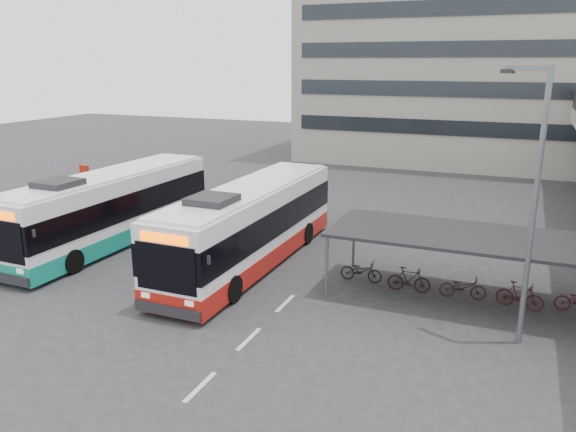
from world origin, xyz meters
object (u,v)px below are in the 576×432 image
at_px(pedestrian, 258,259).
at_px(lamp_post, 532,193).
at_px(bus_main, 250,226).
at_px(bus_teal, 111,208).

height_order(pedestrian, lamp_post, lamp_post).
bearing_deg(bus_main, bus_teal, 179.96).
distance_m(bus_teal, lamp_post, 19.17).
relative_size(pedestrian, lamp_post, 0.17).
xyz_separation_m(bus_teal, pedestrian, (8.55, -1.32, -1.00)).
bearing_deg(bus_teal, bus_main, 0.56).
bearing_deg(bus_main, pedestrian, -53.19).
bearing_deg(lamp_post, bus_main, -174.02).
height_order(bus_teal, lamp_post, lamp_post).
bearing_deg(pedestrian, bus_teal, 85.35).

